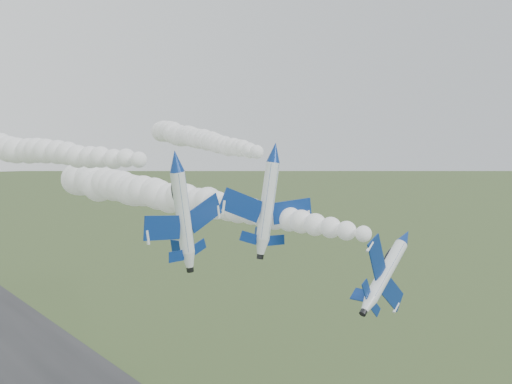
# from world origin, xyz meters

# --- Properties ---
(jet_lead) EXTENTS (6.01, 11.25, 7.41)m
(jet_lead) POSITION_xyz_m (13.66, -0.31, 33.79)
(jet_lead) COLOR white
(smoke_trail_jet_lead) EXTENTS (17.23, 68.07, 5.92)m
(smoke_trail_jet_lead) POSITION_xyz_m (8.88, 35.44, 35.45)
(smoke_trail_jet_lead) COLOR white
(jet_pair_left) EXTENTS (11.07, 13.16, 3.54)m
(jet_pair_left) POSITION_xyz_m (-4.13, 15.09, 41.61)
(jet_pair_left) COLOR white
(jet_pair_right) EXTENTS (11.76, 13.79, 3.69)m
(jet_pair_right) POSITION_xyz_m (9.67, 15.70, 42.40)
(jet_pair_right) COLOR white
(smoke_trail_jet_pair_right) EXTENTS (25.99, 69.44, 4.83)m
(smoke_trail_jet_pair_right) POSITION_xyz_m (22.30, 53.10, 44.55)
(smoke_trail_jet_pair_right) COLOR white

